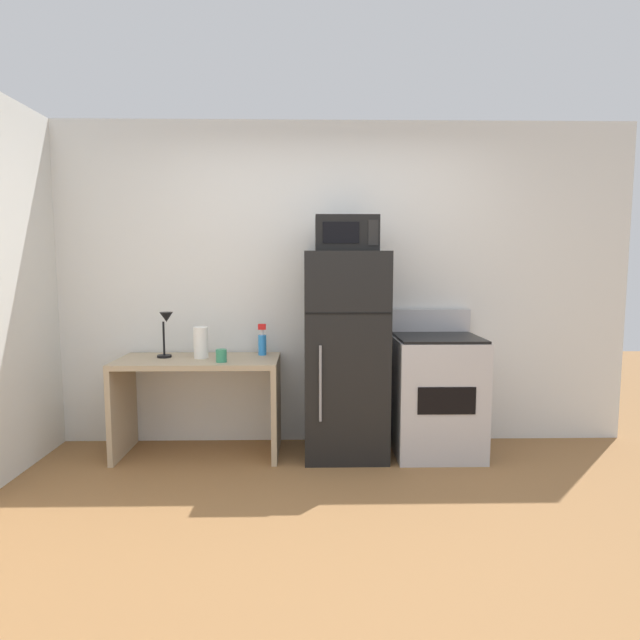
% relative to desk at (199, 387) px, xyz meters
% --- Properties ---
extents(ground_plane, '(12.00, 12.00, 0.00)m').
position_rel_desk_xyz_m(ground_plane, '(0.97, -1.35, -0.53)').
color(ground_plane, olive).
extents(wall_back_white, '(5.00, 0.10, 2.60)m').
position_rel_desk_xyz_m(wall_back_white, '(0.97, 0.35, 0.77)').
color(wall_back_white, silver).
rests_on(wall_back_white, ground).
extents(desk, '(1.23, 0.57, 0.75)m').
position_rel_desk_xyz_m(desk, '(0.00, 0.00, 0.00)').
color(desk, tan).
rests_on(desk, ground).
extents(desk_lamp, '(0.14, 0.12, 0.35)m').
position_rel_desk_xyz_m(desk_lamp, '(-0.25, 0.04, 0.46)').
color(desk_lamp, black).
rests_on(desk_lamp, desk).
extents(spray_bottle, '(0.06, 0.06, 0.25)m').
position_rel_desk_xyz_m(spray_bottle, '(0.48, 0.15, 0.32)').
color(spray_bottle, '#2D8CEA').
rests_on(spray_bottle, desk).
extents(coffee_mug, '(0.08, 0.08, 0.09)m').
position_rel_desk_xyz_m(coffee_mug, '(0.20, -0.15, 0.27)').
color(coffee_mug, '#338C66').
rests_on(coffee_mug, desk).
extents(paper_towel_roll, '(0.11, 0.11, 0.24)m').
position_rel_desk_xyz_m(paper_towel_roll, '(0.02, 0.02, 0.34)').
color(paper_towel_roll, white).
rests_on(paper_towel_roll, desk).
extents(refrigerator, '(0.62, 0.62, 1.56)m').
position_rel_desk_xyz_m(refrigerator, '(1.13, -0.01, 0.25)').
color(refrigerator, black).
rests_on(refrigerator, ground).
extents(microwave, '(0.46, 0.35, 0.26)m').
position_rel_desk_xyz_m(microwave, '(1.13, -0.03, 1.16)').
color(microwave, black).
rests_on(microwave, refrigerator).
extents(oven_range, '(0.66, 0.61, 1.10)m').
position_rel_desk_xyz_m(oven_range, '(1.83, -0.01, -0.06)').
color(oven_range, '#B7B7BC').
rests_on(oven_range, ground).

